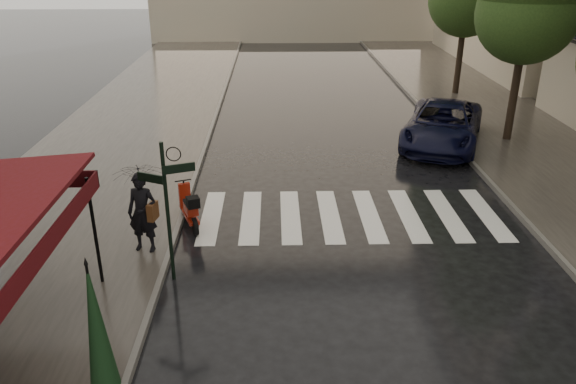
{
  "coord_description": "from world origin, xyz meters",
  "views": [
    {
      "loc": [
        1.01,
        -7.39,
        6.58
      ],
      "look_at": [
        1.3,
        4.4,
        1.4
      ],
      "focal_mm": 35.0,
      "sensor_mm": 36.0,
      "label": 1
    }
  ],
  "objects_px": {
    "pedestrian_with_umbrella": "(139,181)",
    "parasol_back": "(97,327)",
    "scooter": "(190,209)",
    "parked_car": "(443,125)"
  },
  "relations": [
    {
      "from": "pedestrian_with_umbrella",
      "to": "parked_car",
      "type": "height_order",
      "value": "pedestrian_with_umbrella"
    },
    {
      "from": "scooter",
      "to": "parasol_back",
      "type": "bearing_deg",
      "value": -115.3
    },
    {
      "from": "pedestrian_with_umbrella",
      "to": "parasol_back",
      "type": "distance_m",
      "value": 4.67
    },
    {
      "from": "pedestrian_with_umbrella",
      "to": "parasol_back",
      "type": "bearing_deg",
      "value": -74.07
    },
    {
      "from": "scooter",
      "to": "parasol_back",
      "type": "relative_size",
      "value": 0.63
    },
    {
      "from": "pedestrian_with_umbrella",
      "to": "scooter",
      "type": "bearing_deg",
      "value": 71.17
    },
    {
      "from": "scooter",
      "to": "parked_car",
      "type": "relative_size",
      "value": 0.28
    },
    {
      "from": "pedestrian_with_umbrella",
      "to": "parasol_back",
      "type": "height_order",
      "value": "pedestrian_with_umbrella"
    },
    {
      "from": "scooter",
      "to": "parked_car",
      "type": "distance_m",
      "value": 10.28
    },
    {
      "from": "pedestrian_with_umbrella",
      "to": "parked_car",
      "type": "distance_m",
      "value": 11.85
    }
  ]
}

